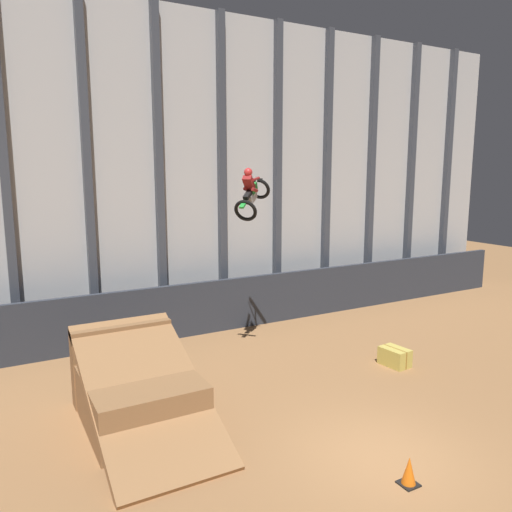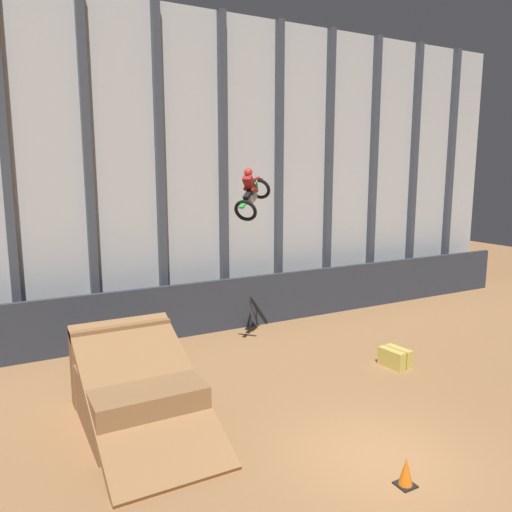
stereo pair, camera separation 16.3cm
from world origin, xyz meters
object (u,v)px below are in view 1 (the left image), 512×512
Objects in this scene: rider_bike_solo at (251,193)px; hay_bale_trackside at (395,357)px; traffic_cone_near_ramp at (409,471)px; dirt_ramp at (137,389)px.

hay_bale_trackside is (3.54, -2.90, -5.07)m from rider_bike_solo.
traffic_cone_near_ramp reaches higher than hay_bale_trackside.
dirt_ramp is 5.07× the size of hay_bale_trackside.
rider_bike_solo reaches higher than traffic_cone_near_ramp.
dirt_ramp reaches higher than hay_bale_trackside.
dirt_ramp is at bearing -103.91° from rider_bike_solo.
hay_bale_trackside is (4.13, 4.63, -0.00)m from traffic_cone_near_ramp.
rider_bike_solo is at bearing 85.52° from traffic_cone_near_ramp.
traffic_cone_near_ramp is at bearing -131.76° from hay_bale_trackside.
rider_bike_solo is 3.00× the size of traffic_cone_near_ramp.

